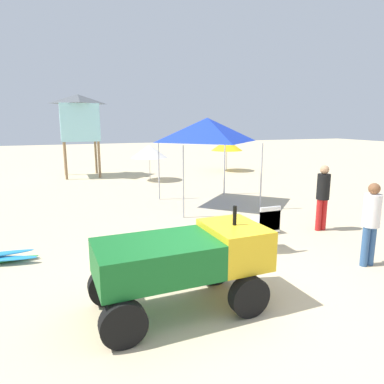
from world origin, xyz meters
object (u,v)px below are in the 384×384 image
Objects in this scene: stacked_plastic_chairs at (266,225)px; lifeguard_near_left at (371,219)px; cooler_box at (264,225)px; utility_cart at (185,259)px; beach_umbrella_mid at (149,151)px; lifeguard_near_center at (323,193)px; beach_umbrella_left at (227,145)px; popup_canopy at (207,130)px; lifeguard_tower at (79,118)px.

stacked_plastic_chairs is 0.63× the size of lifeguard_near_left.
cooler_box is (-0.78, 2.43, -0.72)m from lifeguard_near_left.
utility_cart is 1.59× the size of lifeguard_near_left.
cooler_box is at bearing -85.44° from beach_umbrella_mid.
utility_cart is at bearing -152.70° from lifeguard_near_center.
stacked_plastic_chairs is 1.99m from lifeguard_near_left.
popup_canopy is at bearing -121.16° from beach_umbrella_left.
beach_umbrella_left is 5.11m from beach_umbrella_mid.
cooler_box is (3.05, 2.65, -0.57)m from utility_cart.
popup_canopy is (-1.61, 3.66, 1.51)m from lifeguard_near_center.
popup_canopy is 0.71× the size of lifeguard_tower.
lifeguard_tower is at bearing 107.74° from cooler_box.
beach_umbrella_left is at bearing 61.14° from utility_cart.
lifeguard_near_center is 12.76m from lifeguard_tower.
beach_umbrella_left is (7.19, 13.04, 0.66)m from utility_cart.
beach_umbrella_left is at bearing 58.84° from popup_canopy.
popup_canopy is at bearing 82.98° from stacked_plastic_chairs.
cooler_box is (0.11, -3.36, -2.26)m from popup_canopy.
lifeguard_near_center is 4.28m from popup_canopy.
lifeguard_near_left is 14.48m from lifeguard_tower.
utility_cart is 4.62× the size of cooler_box.
lifeguard_tower reaches higher than lifeguard_near_center.
cooler_box is (0.70, -8.76, -1.16)m from beach_umbrella_mid.
beach_umbrella_left is (4.25, 7.03, -1.03)m from popup_canopy.
utility_cart is at bearing -116.03° from popup_canopy.
beach_umbrella_left is (4.80, 11.49, 0.84)m from stacked_plastic_chairs.
beach_umbrella_left is (7.73, -0.84, -1.48)m from lifeguard_tower.
lifeguard_near_left is at bearing -108.65° from lifeguard_near_center.
lifeguard_near_center is (0.72, 2.12, 0.03)m from lifeguard_near_left.
beach_umbrella_mid is at bearing 97.53° from lifeguard_near_left.
beach_umbrella_left is 1.03× the size of beach_umbrella_mid.
beach_umbrella_mid is (2.35, 11.41, 0.59)m from utility_cart.
lifeguard_tower is 4.11m from beach_umbrella_mid.
beach_umbrella_mid reaches higher than lifeguard_near_left.
stacked_plastic_chairs is 0.25× the size of lifeguard_tower.
lifeguard_tower is at bearing 92.26° from utility_cart.
lifeguard_near_center is 1.70m from cooler_box.
lifeguard_tower is 12.10m from cooler_box.
popup_canopy is 5.12× the size of cooler_box.
beach_umbrella_left is at bearing 18.60° from beach_umbrella_mid.
beach_umbrella_mid reaches higher than cooler_box.
cooler_box is (-1.50, 0.30, -0.75)m from lifeguard_near_center.
lifeguard_near_center is at bearing 71.35° from lifeguard_near_left.
utility_cart is at bearing -138.98° from cooler_box.
beach_umbrella_mid is at bearing 94.56° from cooler_box.
lifeguard_tower is 7.22× the size of cooler_box.
lifeguard_near_left is 0.93× the size of beach_umbrella_left.
popup_canopy reaches higher than lifeguard_near_left.
popup_canopy reaches higher than utility_cart.
lifeguard_near_center reaches higher than cooler_box.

